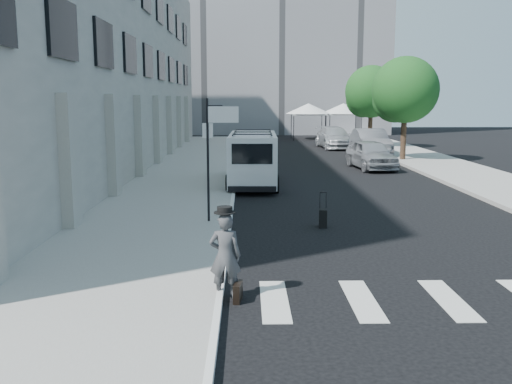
{
  "coord_description": "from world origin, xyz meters",
  "views": [
    {
      "loc": [
        -1.5,
        -12.93,
        3.65
      ],
      "look_at": [
        -1.27,
        1.34,
        1.3
      ],
      "focal_mm": 40.0,
      "sensor_mm": 36.0,
      "label": 1
    }
  ],
  "objects_px": {
    "parked_car_b": "(370,142)",
    "briefcase": "(238,292)",
    "parked_car_a": "(371,154)",
    "businessman": "(225,256)",
    "parked_car_c": "(334,138)",
    "suitcase": "(323,218)",
    "cargo_van": "(253,159)"
  },
  "relations": [
    {
      "from": "cargo_van",
      "to": "parked_car_c",
      "type": "bearing_deg",
      "value": 72.38
    },
    {
      "from": "suitcase",
      "to": "parked_car_a",
      "type": "distance_m",
      "value": 14.25
    },
    {
      "from": "businessman",
      "to": "cargo_van",
      "type": "xyz_separation_m",
      "value": [
        0.66,
        13.72,
        0.34
      ]
    },
    {
      "from": "cargo_van",
      "to": "parked_car_a",
      "type": "distance_m",
      "value": 8.45
    },
    {
      "from": "businessman",
      "to": "briefcase",
      "type": "height_order",
      "value": "businessman"
    },
    {
      "from": "suitcase",
      "to": "parked_car_a",
      "type": "relative_size",
      "value": 0.22
    },
    {
      "from": "businessman",
      "to": "parked_car_c",
      "type": "xyz_separation_m",
      "value": [
        6.9,
        31.99,
        -0.03
      ]
    },
    {
      "from": "briefcase",
      "to": "parked_car_b",
      "type": "bearing_deg",
      "value": 80.56
    },
    {
      "from": "parked_car_b",
      "to": "suitcase",
      "type": "bearing_deg",
      "value": -106.13
    },
    {
      "from": "cargo_van",
      "to": "parked_car_b",
      "type": "bearing_deg",
      "value": 59.87
    },
    {
      "from": "parked_car_a",
      "to": "businessman",
      "type": "bearing_deg",
      "value": -115.49
    },
    {
      "from": "parked_car_b",
      "to": "briefcase",
      "type": "bearing_deg",
      "value": -107.44
    },
    {
      "from": "cargo_van",
      "to": "parked_car_c",
      "type": "distance_m",
      "value": 19.31
    },
    {
      "from": "cargo_van",
      "to": "parked_car_c",
      "type": "xyz_separation_m",
      "value": [
        6.24,
        18.27,
        -0.37
      ]
    },
    {
      "from": "briefcase",
      "to": "parked_car_a",
      "type": "bearing_deg",
      "value": 78.79
    },
    {
      "from": "parked_car_a",
      "to": "parked_car_b",
      "type": "relative_size",
      "value": 0.87
    },
    {
      "from": "suitcase",
      "to": "parked_car_b",
      "type": "height_order",
      "value": "parked_car_b"
    },
    {
      "from": "parked_car_a",
      "to": "parked_car_c",
      "type": "xyz_separation_m",
      "value": [
        0.0,
        12.58,
        0.01
      ]
    },
    {
      "from": "cargo_van",
      "to": "parked_car_c",
      "type": "height_order",
      "value": "cargo_van"
    },
    {
      "from": "parked_car_b",
      "to": "businessman",
      "type": "bearing_deg",
      "value": -108.0
    },
    {
      "from": "businessman",
      "to": "parked_car_b",
      "type": "xyz_separation_m",
      "value": [
        8.36,
        26.35,
        0.05
      ]
    },
    {
      "from": "businessman",
      "to": "suitcase",
      "type": "bearing_deg",
      "value": -112.34
    },
    {
      "from": "parked_car_a",
      "to": "briefcase",
      "type": "bearing_deg",
      "value": -114.73
    },
    {
      "from": "businessman",
      "to": "parked_car_c",
      "type": "height_order",
      "value": "businessman"
    },
    {
      "from": "briefcase",
      "to": "parked_car_a",
      "type": "xyz_separation_m",
      "value": [
        6.67,
        19.58,
        0.59
      ]
    },
    {
      "from": "businessman",
      "to": "parked_car_b",
      "type": "height_order",
      "value": "parked_car_b"
    },
    {
      "from": "briefcase",
      "to": "parked_car_b",
      "type": "relative_size",
      "value": 0.09
    },
    {
      "from": "briefcase",
      "to": "parked_car_c",
      "type": "xyz_separation_m",
      "value": [
        6.67,
        32.15,
        0.6
      ]
    },
    {
      "from": "suitcase",
      "to": "parked_car_a",
      "type": "height_order",
      "value": "parked_car_a"
    },
    {
      "from": "parked_car_a",
      "to": "parked_car_b",
      "type": "distance_m",
      "value": 7.09
    },
    {
      "from": "suitcase",
      "to": "parked_car_c",
      "type": "relative_size",
      "value": 0.19
    },
    {
      "from": "parked_car_b",
      "to": "cargo_van",
      "type": "bearing_deg",
      "value": -121.76
    }
  ]
}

